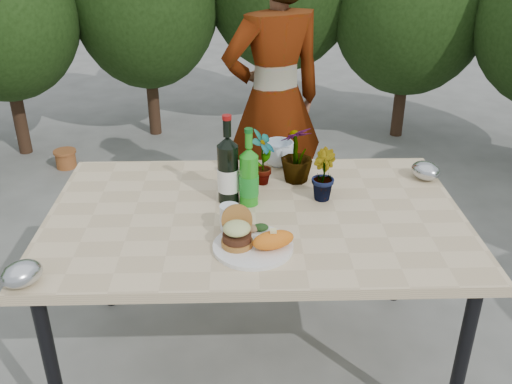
{
  "coord_description": "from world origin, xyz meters",
  "views": [
    {
      "loc": [
        -0.05,
        -1.92,
        1.82
      ],
      "look_at": [
        0.0,
        -0.08,
        0.88
      ],
      "focal_mm": 40.0,
      "sensor_mm": 36.0,
      "label": 1
    }
  ],
  "objects_px": {
    "patio_table": "(255,225)",
    "wine_bottle": "(228,171)",
    "dinner_plate": "(253,247)",
    "person": "(274,102)"
  },
  "relations": [
    {
      "from": "wine_bottle",
      "to": "person",
      "type": "height_order",
      "value": "person"
    },
    {
      "from": "patio_table",
      "to": "person",
      "type": "relative_size",
      "value": 0.96
    },
    {
      "from": "dinner_plate",
      "to": "person",
      "type": "height_order",
      "value": "person"
    },
    {
      "from": "wine_bottle",
      "to": "dinner_plate",
      "type": "bearing_deg",
      "value": -65.2
    },
    {
      "from": "patio_table",
      "to": "person",
      "type": "height_order",
      "value": "person"
    },
    {
      "from": "dinner_plate",
      "to": "person",
      "type": "xyz_separation_m",
      "value": [
        0.15,
        1.36,
        0.07
      ]
    },
    {
      "from": "wine_bottle",
      "to": "patio_table",
      "type": "bearing_deg",
      "value": -33.7
    },
    {
      "from": "patio_table",
      "to": "dinner_plate",
      "type": "bearing_deg",
      "value": -93.4
    },
    {
      "from": "patio_table",
      "to": "person",
      "type": "xyz_separation_m",
      "value": [
        0.13,
        1.11,
        0.14
      ]
    },
    {
      "from": "patio_table",
      "to": "wine_bottle",
      "type": "relative_size",
      "value": 4.44
    }
  ]
}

